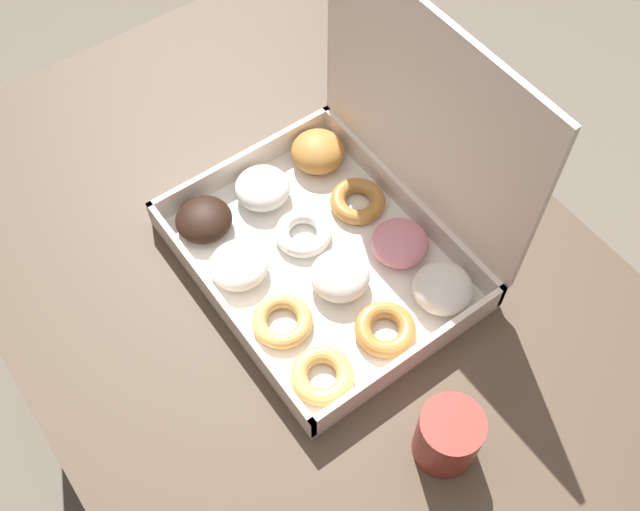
% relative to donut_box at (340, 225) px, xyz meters
% --- Properties ---
extents(ground_plane, '(8.00, 8.00, 0.00)m').
position_rel_donut_box_xyz_m(ground_plane, '(0.07, -0.07, -0.80)').
color(ground_plane, '#6B6054').
extents(dining_table, '(1.24, 0.73, 0.74)m').
position_rel_donut_box_xyz_m(dining_table, '(0.07, -0.07, -0.16)').
color(dining_table, '#4C3D2D').
rests_on(dining_table, ground_plane).
extents(donut_box, '(0.38, 0.31, 0.34)m').
position_rel_donut_box_xyz_m(donut_box, '(0.00, 0.00, 0.00)').
color(donut_box, silver).
rests_on(donut_box, dining_table).
extents(coffee_mug, '(0.07, 0.07, 0.08)m').
position_rel_donut_box_xyz_m(coffee_mug, '(0.29, -0.07, -0.01)').
color(coffee_mug, '#A3382D').
rests_on(coffee_mug, dining_table).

